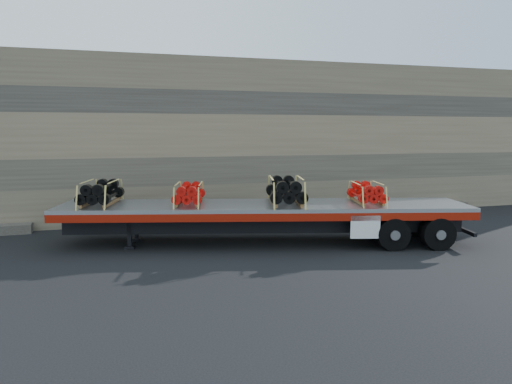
% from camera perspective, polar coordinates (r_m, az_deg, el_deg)
% --- Properties ---
extents(ground, '(120.00, 120.00, 0.00)m').
position_cam_1_polar(ground, '(17.06, -0.57, -6.18)').
color(ground, black).
rests_on(ground, ground).
extents(rock_wall, '(44.00, 3.00, 7.00)m').
position_cam_1_polar(rock_wall, '(22.92, -5.31, 5.98)').
color(rock_wall, '#7A6B54').
rests_on(rock_wall, ground).
extents(trailer, '(14.16, 6.23, 1.39)m').
position_cam_1_polar(trailer, '(17.32, 0.89, -3.63)').
color(trailer, '#9EA0A5').
rests_on(trailer, ground).
extents(bundle_front, '(1.62, 2.39, 0.77)m').
position_cam_1_polar(bundle_front, '(17.75, -17.30, -0.15)').
color(bundle_front, black).
rests_on(bundle_front, trailer).
extents(bundle_midfront, '(1.44, 2.12, 0.68)m').
position_cam_1_polar(bundle_midfront, '(17.22, -7.64, -0.25)').
color(bundle_midfront, red).
rests_on(bundle_midfront, trailer).
extents(bundle_midrear, '(1.81, 2.67, 0.86)m').
position_cam_1_polar(bundle_midrear, '(17.21, 3.42, 0.09)').
color(bundle_midrear, black).
rests_on(bundle_midrear, trailer).
extents(bundle_rear, '(1.43, 2.10, 0.68)m').
position_cam_1_polar(bundle_rear, '(17.72, 12.53, -0.16)').
color(bundle_rear, red).
rests_on(bundle_rear, trailer).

